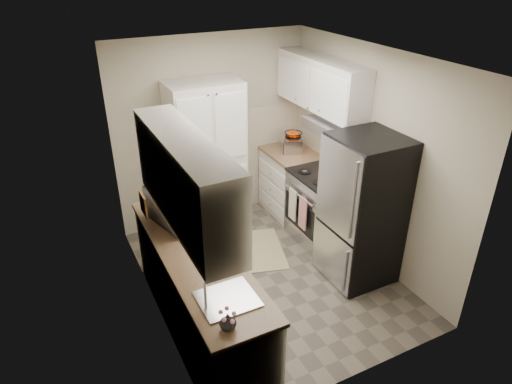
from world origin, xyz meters
TOP-DOWN VIEW (x-y plane):
  - ground at (0.00, 0.00)m, footprint 3.20×3.20m
  - room_shell at (-0.02, -0.01)m, footprint 2.64×3.24m
  - pantry_cabinet at (-0.20, 1.32)m, footprint 0.90×0.55m
  - base_cabinet_left at (-0.99, -0.43)m, footprint 0.60×2.30m
  - countertop_left at (-0.99, -0.43)m, footprint 0.63×2.33m
  - base_cabinet_right at (0.99, 1.19)m, footprint 0.60×0.80m
  - countertop_right at (0.99, 1.19)m, footprint 0.63×0.83m
  - electric_range at (0.97, 0.39)m, footprint 0.71×0.78m
  - refrigerator at (0.94, -0.41)m, footprint 0.70×0.72m
  - microwave at (-0.95, 0.17)m, footprint 0.57×0.71m
  - wine_bottle at (-1.05, 0.45)m, footprint 0.08×0.08m
  - flower_vase at (-1.11, -1.44)m, footprint 0.14×0.14m
  - cutting_board at (-0.86, 0.50)m, footprint 0.09×0.21m
  - toaster_oven at (1.01, 1.25)m, footprint 0.37×0.41m
  - fruit_basket at (1.04, 1.25)m, footprint 0.31×0.31m
  - kitchen_mat at (0.14, 0.49)m, footprint 0.80×1.03m

SIDE VIEW (x-z plane):
  - ground at x=0.00m, z-range 0.00..0.00m
  - kitchen_mat at x=0.14m, z-range 0.00..0.01m
  - base_cabinet_left at x=-0.99m, z-range 0.00..0.88m
  - base_cabinet_right at x=0.99m, z-range 0.00..0.88m
  - electric_range at x=0.97m, z-range -0.09..1.04m
  - refrigerator at x=0.94m, z-range 0.00..1.70m
  - countertop_left at x=-0.99m, z-range 0.88..0.92m
  - countertop_right at x=0.99m, z-range 0.88..0.92m
  - flower_vase at x=-1.11m, z-range 0.92..1.05m
  - pantry_cabinet at x=-0.20m, z-range 0.00..2.00m
  - toaster_oven at x=1.01m, z-range 0.92..1.11m
  - cutting_board at x=-0.86m, z-range 0.92..1.19m
  - wine_bottle at x=-1.05m, z-range 0.92..1.22m
  - microwave at x=-0.95m, z-range 0.92..1.26m
  - fruit_basket at x=1.04m, z-range 1.11..1.22m
  - room_shell at x=-0.02m, z-range 0.37..2.89m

